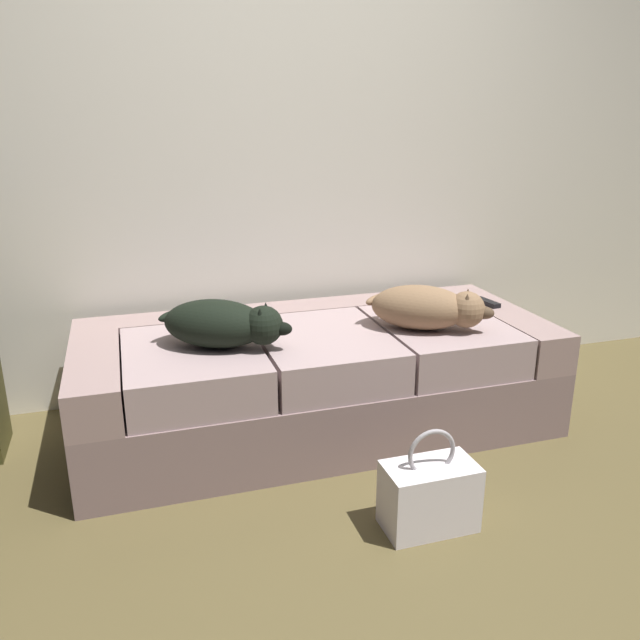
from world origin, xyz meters
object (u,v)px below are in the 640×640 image
(dog_tan, at_px, (428,308))
(dog_dark, at_px, (223,324))
(tv_remote, at_px, (487,302))
(couch, at_px, (317,377))
(handbag, at_px, (429,495))

(dog_tan, bearing_deg, dog_dark, 177.19)
(dog_dark, bearing_deg, tv_remote, 8.59)
(tv_remote, bearing_deg, couch, 176.18)
(couch, bearing_deg, dog_tan, -19.78)
(handbag, bearing_deg, tv_remote, 50.59)
(dog_dark, distance_m, tv_remote, 1.36)
(dog_tan, bearing_deg, couch, 160.22)
(dog_tan, distance_m, tv_remote, 0.53)
(handbag, bearing_deg, couch, 99.66)
(couch, relative_size, handbag, 5.51)
(couch, distance_m, dog_dark, 0.56)
(couch, xyz_separation_m, dog_tan, (0.46, -0.16, 0.34))
(dog_dark, bearing_deg, couch, 15.67)
(couch, relative_size, tv_remote, 13.89)
(couch, xyz_separation_m, tv_remote, (0.91, 0.08, 0.25))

